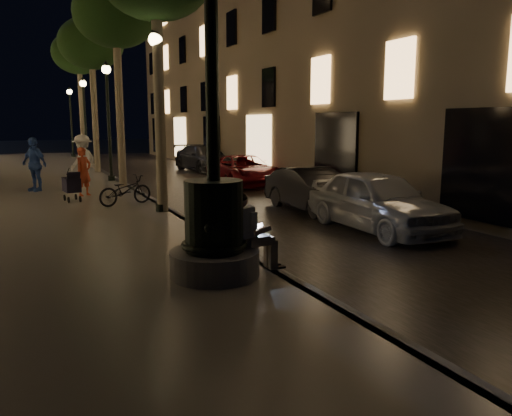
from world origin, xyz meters
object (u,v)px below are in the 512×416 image
lamp_curb_d (71,113)px  car_front (377,201)px  fountain_lamppost (214,212)px  lamp_curb_b (108,106)px  pedestrian_blue (34,164)px  tree_second (115,16)px  lamp_curb_a (157,96)px  lamp_curb_c (84,110)px  stroller (72,185)px  tree_far (79,54)px  car_second (313,190)px  car_rear (204,158)px  car_third (244,170)px  pedestrian_red (84,172)px  bicycle (125,190)px  seated_man_laptop (250,229)px  tree_third (91,45)px  pedestrian_white (83,160)px

lamp_curb_d → car_front: bearing=-81.2°
fountain_lamppost → lamp_curb_b: bearing=87.1°
fountain_lamppost → pedestrian_blue: fountain_lamppost is taller
lamp_curb_b → tree_second: bearing=-87.1°
lamp_curb_a → car_front: lamp_curb_a is taller
lamp_curb_c → stroller: (-2.00, -13.20, -2.53)m
fountain_lamppost → pedestrian_blue: size_ratio=2.78×
lamp_curb_a → pedestrian_blue: (-2.93, 5.85, -2.10)m
tree_far → car_second: size_ratio=1.96×
car_rear → lamp_curb_d: bearing=110.2°
tree_far → car_third: bearing=-68.7°
stroller → pedestrian_red: (0.49, 1.14, 0.28)m
lamp_curb_d → car_rear: (5.50, -11.87, -2.54)m
car_rear → bicycle: (-6.16, -10.66, -0.07)m
tree_far → car_second: 20.10m
seated_man_laptop → pedestrian_red: pedestrian_red is taller
lamp_curb_d → pedestrian_blue: (-2.93, -18.15, -2.10)m
car_front → lamp_curb_b: bearing=111.8°
car_second → car_rear: bearing=85.2°
tree_third → bicycle: bearing=-93.6°
car_third → stroller: bearing=-155.5°
car_front → car_rear: car_front is taller
lamp_curb_d → pedestrian_white: (-1.22, -17.36, -2.08)m
car_third → bicycle: size_ratio=2.76×
fountain_lamppost → lamp_curb_c: (0.70, 22.00, 2.02)m
lamp_curb_a → bicycle: lamp_curb_a is taller
stroller → pedestrian_red: size_ratio=0.64×
lamp_curb_c → car_front: lamp_curb_c is taller
tree_far → pedestrian_blue: tree_far is taller
tree_third → pedestrian_red: size_ratio=4.56×
bicycle → stroller: bearing=27.8°
tree_second → fountain_lamppost: bearing=-93.8°
lamp_curb_c → pedestrian_blue: 10.77m
tree_far → lamp_curb_b: tree_far is taller
fountain_lamppost → lamp_curb_a: 6.37m
tree_far → car_second: (4.22, -18.77, -5.80)m
pedestrian_red → bicycle: pedestrian_red is taller
car_second → bicycle: car_second is taller
lamp_curb_c → car_rear: bearing=-35.1°
car_rear → lamp_curb_b: bearing=-147.7°
car_second → tree_second: bearing=122.3°
lamp_curb_b → bicycle: bearing=-95.8°
tree_far → lamp_curb_d: size_ratio=1.56×
car_front → bicycle: size_ratio=2.61×
tree_far → lamp_curb_d: (-0.08, 6.00, -3.20)m
tree_second → bicycle: size_ratio=4.54×
lamp_curb_a → bicycle: size_ratio=2.95×
car_rear → pedestrian_red: pedestrian_red is taller
tree_far → car_second: tree_far is taller
bicycle → car_rear: bearing=-47.7°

